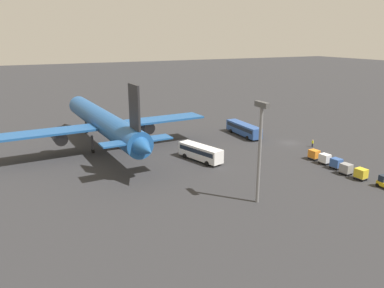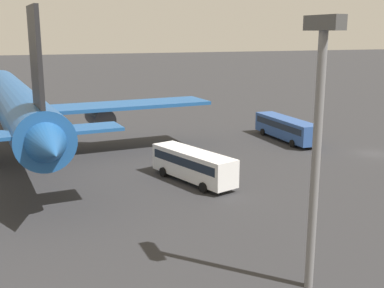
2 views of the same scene
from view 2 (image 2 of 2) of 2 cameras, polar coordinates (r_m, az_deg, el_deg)
name	(u,v)px [view 2 (image 2 of 2)]	position (r m, az deg, el deg)	size (l,w,h in m)	color
ground_plane	(374,154)	(64.01, 20.77, -1.08)	(600.00, 600.00, 0.00)	#2D2D30
airplane	(17,106)	(60.39, -20.04, 4.28)	(54.28, 47.03, 16.79)	#1E5193
shuttle_bus_near	(286,127)	(68.19, 11.09, 1.97)	(12.93, 3.37, 3.09)	#2D5199
shuttle_bus_far	(193,164)	(48.24, 0.13, -2.34)	(10.93, 5.57, 3.15)	white
light_pole	(318,126)	(27.28, 14.71, 2.12)	(2.80, 0.70, 15.62)	slate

